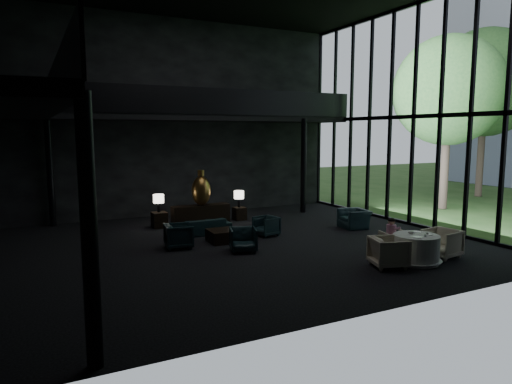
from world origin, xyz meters
name	(u,v)px	position (x,y,z in m)	size (l,w,h in m)	color
floor	(241,245)	(0.00, 0.00, 0.00)	(14.00, 12.00, 0.02)	black
wall_back	(180,118)	(0.00, 6.00, 4.00)	(14.00, 0.04, 8.00)	black
wall_front	(380,100)	(0.00, -6.00, 4.00)	(14.00, 0.04, 8.00)	black
curtain_wall	(414,117)	(6.95, 0.00, 4.00)	(0.20, 12.00, 8.00)	black
mezzanine_left	(11,108)	(-6.00, 0.00, 4.00)	(2.00, 12.00, 0.25)	black
mezzanine_back	(211,118)	(1.00, 5.00, 4.00)	(12.00, 2.00, 0.25)	black
railing_left	(55,84)	(-5.00, 0.00, 4.60)	(0.06, 12.00, 1.00)	black
railing_back	(220,101)	(1.00, 4.00, 4.60)	(12.00, 0.06, 1.00)	black
column_sw	(89,234)	(-5.00, -5.70, 2.00)	(0.24, 0.24, 4.00)	black
column_nw	(50,172)	(-5.00, 5.70, 2.00)	(0.24, 0.24, 4.00)	black
column_ne	(304,166)	(4.80, 4.00, 2.00)	(0.24, 0.24, 4.00)	black
tree_near	(449,91)	(11.00, 2.00, 5.23)	(4.80, 4.80, 7.65)	#382D23
tree_far	(485,83)	(16.00, 4.00, 5.99)	(5.60, 5.60, 8.80)	#382D23
console	(201,214)	(0.04, 3.70, 0.35)	(2.21, 0.50, 0.70)	black
bronze_urn	(201,190)	(0.04, 3.62, 1.27)	(0.71, 0.71, 1.33)	#A06F2F
side_table_left	(159,220)	(-1.56, 3.66, 0.28)	(0.51, 0.51, 0.56)	black
table_lamp_left	(159,199)	(-1.56, 3.70, 1.02)	(0.38, 0.38, 0.64)	black
side_table_right	(239,214)	(1.64, 3.68, 0.25)	(0.46, 0.46, 0.50)	black
table_lamp_right	(239,195)	(1.64, 3.72, 0.97)	(0.39, 0.39, 0.65)	black
sofa	(203,225)	(-0.53, 1.90, 0.32)	(1.63, 0.48, 0.64)	black
lounge_armchair_west	(179,234)	(-1.81, 0.49, 0.42)	(0.81, 0.76, 0.83)	#132630
lounge_armchair_east	(266,226)	(1.28, 0.75, 0.33)	(0.65, 0.61, 0.67)	black
lounge_armchair_south	(243,239)	(-0.27, -0.75, 0.38)	(0.74, 0.69, 0.76)	#0F232E
window_armchair	(354,216)	(4.72, 0.45, 0.43)	(0.98, 0.64, 0.86)	black
coffee_table	(223,236)	(-0.35, 0.60, 0.19)	(0.87, 0.87, 0.39)	black
dining_table	(416,251)	(3.34, -3.83, 0.33)	(1.34, 1.34, 0.75)	white
dining_chair_north	(395,242)	(3.46, -2.94, 0.34)	(0.66, 0.62, 0.68)	#BBB48C
dining_chair_east	(442,240)	(4.38, -3.75, 0.48)	(0.93, 0.87, 0.96)	beige
dining_chair_west	(389,249)	(2.41, -3.80, 0.47)	(0.92, 0.86, 0.95)	beige
child	(391,228)	(3.37, -2.85, 0.74)	(0.27, 0.27, 0.59)	#CA9DB5
plate_a	(417,237)	(3.14, -4.03, 0.76)	(0.26, 0.26, 0.02)	white
plate_b	(417,232)	(3.59, -3.59, 0.76)	(0.20, 0.20, 0.01)	white
saucer	(430,235)	(3.65, -4.01, 0.76)	(0.15, 0.15, 0.01)	white
coffee_cup	(427,233)	(3.64, -3.90, 0.79)	(0.07, 0.07, 0.05)	white
cereal_bowl	(411,232)	(3.30, -3.66, 0.79)	(0.15, 0.15, 0.08)	white
cream_pot	(425,236)	(3.37, -4.09, 0.78)	(0.06, 0.06, 0.07)	#99999E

